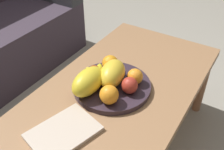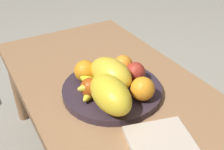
{
  "view_description": "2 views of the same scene",
  "coord_description": "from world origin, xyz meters",
  "views": [
    {
      "loc": [
        -0.77,
        -0.46,
        1.23
      ],
      "look_at": [
        0.02,
        0.03,
        0.52
      ],
      "focal_mm": 42.43,
      "sensor_mm": 36.0,
      "label": 1
    },
    {
      "loc": [
        -0.65,
        0.41,
        1.03
      ],
      "look_at": [
        0.02,
        0.03,
        0.52
      ],
      "focal_mm": 43.38,
      "sensor_mm": 36.0,
      "label": 2
    }
  ],
  "objects": [
    {
      "name": "banana_bunch",
      "position": [
        0.01,
        0.09,
        0.5
      ],
      "size": [
        0.17,
        0.15,
        0.06
      ],
      "color": "yellow",
      "rests_on": "fruit_bowl"
    },
    {
      "name": "orange_back",
      "position": [
        -0.09,
        -0.03,
        0.51
      ],
      "size": [
        0.08,
        0.08,
        0.08
      ],
      "primitive_type": "sphere",
      "color": "orange",
      "rests_on": "fruit_bowl"
    },
    {
      "name": "orange_front",
      "position": [
        0.08,
        -0.06,
        0.51
      ],
      "size": [
        0.07,
        0.07,
        0.07
      ],
      "primitive_type": "sphere",
      "color": "orange",
      "rests_on": "fruit_bowl"
    },
    {
      "name": "coffee_table",
      "position": [
        0.0,
        0.0,
        0.4
      ],
      "size": [
        1.24,
        0.62,
        0.45
      ],
      "color": "#9C704A",
      "rests_on": "ground_plane"
    },
    {
      "name": "melon_large_front",
      "position": [
        0.02,
        0.03,
        0.53
      ],
      "size": [
        0.19,
        0.14,
        0.11
      ],
      "primitive_type": "ellipsoid",
      "rotation": [
        0.0,
        0.0,
        0.23
      ],
      "color": "yellow",
      "rests_on": "fruit_bowl"
    },
    {
      "name": "melon_smaller_beside",
      "position": [
        -0.08,
        0.09,
        0.53
      ],
      "size": [
        0.18,
        0.11,
        0.11
      ],
      "primitive_type": "ellipsoid",
      "rotation": [
        0.0,
        0.0,
        -0.01
      ],
      "color": "yellow",
      "rests_on": "fruit_bowl"
    },
    {
      "name": "apple_left",
      "position": [
        0.01,
        0.11,
        0.51
      ],
      "size": [
        0.07,
        0.07,
        0.07
      ],
      "primitive_type": "sphere",
      "color": "#AC4813",
      "rests_on": "fruit_bowl"
    },
    {
      "name": "fruit_bowl",
      "position": [
        0.02,
        0.03,
        0.46
      ],
      "size": [
        0.35,
        0.35,
        0.03
      ],
      "primitive_type": "cylinder",
      "color": "#342732",
      "rests_on": "coffee_table"
    },
    {
      "name": "apple_front",
      "position": [
        0.01,
        -0.07,
        0.51
      ],
      "size": [
        0.07,
        0.07,
        0.07
      ],
      "primitive_type": "sphere",
      "color": "#AD3326",
      "rests_on": "fruit_bowl"
    },
    {
      "name": "orange_left",
      "position": [
        0.1,
        0.09,
        0.51
      ],
      "size": [
        0.08,
        0.08,
        0.08
      ],
      "primitive_type": "sphere",
      "color": "orange",
      "rests_on": "fruit_bowl"
    }
  ]
}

